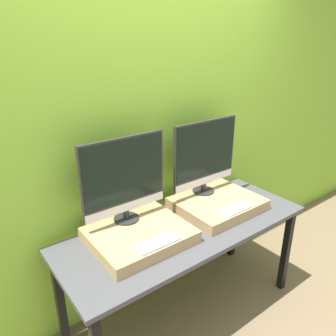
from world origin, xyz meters
The scene contains 8 objects.
wall_back centered at (0.00, 0.75, 1.30)m, with size 8.00×0.04×2.60m.
workbench centered at (0.00, 0.34, 0.68)m, with size 1.75×0.68×0.76m.
wooden_riser_left centered at (-0.34, 0.39, 0.80)m, with size 0.59×0.50×0.08m.
monitor_left centered at (-0.34, 0.54, 1.14)m, with size 0.57×0.17×0.56m.
keyboard_left centered at (-0.34, 0.20, 0.85)m, with size 0.26×0.10×0.01m.
wooden_riser_right centered at (0.34, 0.39, 0.80)m, with size 0.59×0.50×0.08m.
monitor_right centered at (0.34, 0.54, 1.14)m, with size 0.57×0.17×0.56m.
keyboard_right centered at (0.34, 0.20, 0.85)m, with size 0.26×0.10×0.01m.
Camera 1 is at (-1.24, -1.10, 1.95)m, focal length 35.00 mm.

